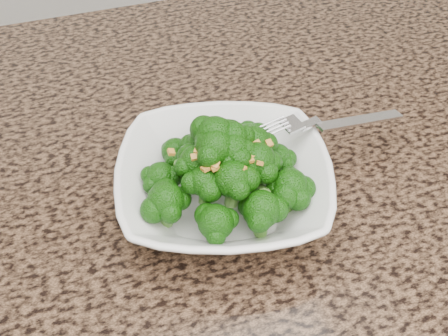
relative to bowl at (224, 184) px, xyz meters
name	(u,v)px	position (x,y,z in m)	size (l,w,h in m)	color
granite_counter	(109,279)	(-0.14, -0.05, -0.04)	(1.64, 1.04, 0.03)	brown
bowl	(224,184)	(0.00, 0.00, 0.00)	(0.22, 0.22, 0.05)	white
broccoli_pile	(224,139)	(0.00, 0.00, 0.06)	(0.19, 0.19, 0.07)	#144E09
garlic_topping	(224,109)	(0.00, 0.00, 0.10)	(0.12, 0.12, 0.01)	gold
fork	(313,123)	(0.11, 0.02, 0.03)	(0.20, 0.03, 0.01)	silver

